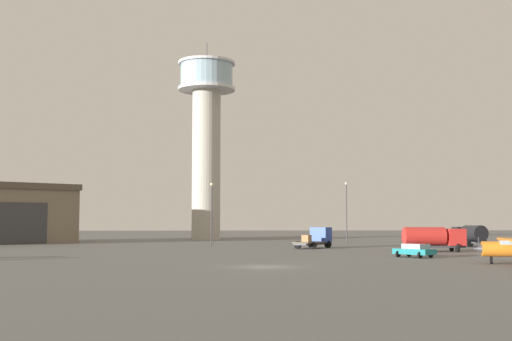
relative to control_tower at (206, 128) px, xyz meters
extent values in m
plane|color=#60605E|center=(5.80, -76.61, -22.00)|extent=(400.00, 400.00, 0.00)
cylinder|color=#B2AD9E|center=(0.00, 0.00, -7.24)|extent=(5.58, 5.58, 29.53)
cylinder|color=silver|center=(0.00, 0.00, 7.83)|extent=(11.30, 11.30, 0.60)
cylinder|color=#99B7C6|center=(0.00, 0.00, 10.44)|extent=(10.40, 10.40, 4.63)
cylinder|color=silver|center=(0.00, 0.00, 13.01)|extent=(11.30, 11.30, 0.50)
cylinder|color=#38383D|center=(0.00, 0.00, 15.26)|extent=(0.16, 0.16, 4.00)
cube|color=#38383A|center=(-30.58, -25.69, -18.73)|extent=(11.02, 7.94, 6.53)
cone|color=#38383D|center=(24.30, -74.18, -20.73)|extent=(1.13, 1.10, 0.91)
cube|color=#38383D|center=(24.30, -74.18, -20.73)|extent=(0.09, 0.12, 1.98)
cube|color=#99B7C6|center=(26.49, -74.72, -20.37)|extent=(1.36, 1.28, 0.73)
cylinder|color=black|center=(25.27, -74.42, -21.69)|extent=(0.32, 0.65, 0.63)
cube|color=#38383D|center=(27.80, -52.29, -21.38)|extent=(7.15, 1.94, 0.24)
cube|color=red|center=(30.36, -52.33, -20.27)|extent=(2.02, 2.33, 1.98)
cube|color=#99B7C6|center=(31.30, -52.34, -19.87)|extent=(0.11, 1.96, 0.99)
cylinder|color=red|center=(26.65, -52.28, -20.17)|extent=(4.86, 2.25, 2.19)
cylinder|color=black|center=(30.30, -51.29, -21.50)|extent=(0.29, 1.00, 1.00)
cylinder|color=black|center=(30.28, -53.36, -21.50)|extent=(0.29, 1.00, 1.00)
cylinder|color=black|center=(25.67, -51.23, -21.50)|extent=(0.29, 1.00, 1.00)
cylinder|color=black|center=(25.65, -53.30, -21.50)|extent=(0.29, 1.00, 1.00)
cube|color=#38383D|center=(38.43, -36.63, -21.38)|extent=(3.02, 6.01, 0.24)
cube|color=black|center=(38.06, -34.59, -20.24)|extent=(2.79, 2.03, 2.04)
cube|color=#99B7C6|center=(37.93, -33.86, -19.83)|extent=(2.14, 0.46, 1.02)
cylinder|color=black|center=(38.60, -37.57, -20.11)|extent=(2.95, 4.18, 2.30)
cylinder|color=black|center=(36.95, -34.85, -21.50)|extent=(1.03, 0.45, 1.00)
cylinder|color=black|center=(39.20, -34.45, -21.50)|extent=(1.03, 0.45, 1.00)
cylinder|color=black|center=(37.61, -38.53, -21.50)|extent=(1.03, 0.45, 1.00)
cylinder|color=black|center=(39.86, -38.12, -21.50)|extent=(1.03, 0.45, 1.00)
cube|color=#38383D|center=(14.83, -41.72, -21.38)|extent=(5.63, 6.46, 0.24)
cube|color=#2847A8|center=(16.30, -39.82, -20.24)|extent=(3.07, 2.97, 2.04)
cube|color=#99B7C6|center=(16.84, -39.13, -19.83)|extent=(1.68, 1.33, 1.02)
cube|color=brown|center=(14.16, -42.57, -21.18)|extent=(4.68, 5.05, 0.16)
cube|color=#997547|center=(13.89, -42.93, -20.65)|extent=(1.40, 1.40, 0.90)
cylinder|color=black|center=(15.40, -39.20, -21.50)|extent=(0.96, 0.83, 1.00)
cylinder|color=black|center=(17.13, -40.55, -21.50)|extent=(0.96, 0.83, 1.00)
cylinder|color=black|center=(12.74, -42.62, -21.50)|extent=(0.96, 0.83, 1.00)
cylinder|color=black|center=(14.47, -43.97, -21.50)|extent=(0.96, 0.83, 1.00)
cube|color=teal|center=(21.76, -64.24, -21.41)|extent=(3.86, 4.40, 0.55)
cube|color=#99B7C6|center=(21.88, -64.40, -20.88)|extent=(2.68, 2.83, 0.50)
cylinder|color=black|center=(20.29, -63.62, -21.68)|extent=(0.63, 0.51, 0.64)
cylinder|color=black|center=(21.69, -62.64, -21.68)|extent=(0.63, 0.51, 0.64)
cylinder|color=black|center=(21.83, -65.83, -21.68)|extent=(0.63, 0.51, 0.64)
cylinder|color=black|center=(23.23, -64.85, -21.68)|extent=(0.63, 0.51, 0.64)
cylinder|color=#38383D|center=(1.31, -33.75, -17.63)|extent=(0.18, 0.18, 8.74)
sphere|color=#F9E5B2|center=(1.31, -33.75, -13.04)|extent=(0.44, 0.44, 0.44)
cylinder|color=#38383D|center=(23.38, -22.34, -17.21)|extent=(0.18, 0.18, 9.58)
sphere|color=#F9E5B2|center=(23.38, -22.34, -12.20)|extent=(0.44, 0.44, 0.44)
camera|label=1|loc=(1.93, -129.02, -18.36)|focal=46.01mm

